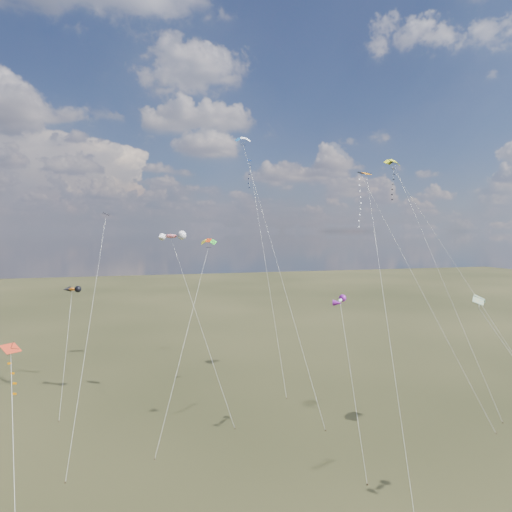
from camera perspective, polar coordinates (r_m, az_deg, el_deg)
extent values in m
plane|color=black|center=(43.21, 7.30, -27.43)|extent=(400.00, 400.00, 0.00)
cube|color=black|center=(69.47, 16.78, 11.18)|extent=(1.36, 1.34, 0.49)
cylinder|color=silver|center=(63.46, 22.23, -2.56)|extent=(4.29, 16.68, 31.87)
cube|color=#332316|center=(62.30, 28.49, -17.84)|extent=(0.10, 0.10, 0.12)
cube|color=#0D1E4E|center=(77.42, -0.83, 11.87)|extent=(0.78, 0.71, 0.35)
cylinder|color=silver|center=(67.78, 1.24, -1.19)|extent=(0.11, 18.61, 33.75)
cube|color=#332316|center=(62.72, 3.86, -17.32)|extent=(0.10, 0.10, 0.12)
cube|color=black|center=(54.35, -18.22, 5.01)|extent=(0.71, 0.78, 0.35)
cylinder|color=silver|center=(49.14, -20.23, -8.82)|extent=(3.28, 12.65, 23.90)
cube|color=#332316|center=(47.37, -22.75, -24.65)|extent=(0.10, 0.10, 0.12)
cube|color=#B22E16|center=(37.01, -28.33, -10.13)|extent=(1.47, 1.46, 0.50)
cylinder|color=silver|center=(34.52, -28.00, -23.18)|extent=(2.23, 9.83, 13.72)
cube|color=#0C174F|center=(61.14, 12.91, 10.10)|extent=(0.85, 0.86, 0.23)
cylinder|color=silver|center=(57.68, 20.09, -4.26)|extent=(9.21, 13.95, 29.49)
cube|color=#332316|center=(59.04, 27.83, -19.01)|extent=(0.10, 0.10, 0.12)
cube|color=orange|center=(48.46, 13.64, 9.99)|extent=(0.96, 0.93, 0.30)
cylinder|color=silver|center=(40.78, 16.15, -8.37)|extent=(4.63, 16.16, 27.83)
cylinder|color=silver|center=(65.81, 24.71, -2.28)|extent=(10.82, 18.11, 32.19)
cylinder|color=silver|center=(60.71, 2.66, -0.39)|extent=(3.13, 24.78, 36.51)
cube|color=#332316|center=(54.24, 8.69, -20.72)|extent=(0.10, 0.10, 0.12)
cylinder|color=silver|center=(52.86, -8.80, -9.56)|extent=(7.96, 15.03, 20.79)
cube|color=#332316|center=(48.93, -12.56, -23.53)|extent=(0.10, 0.10, 0.12)
ellipsoid|color=orange|center=(67.44, -22.00, -3.87)|extent=(2.62, 2.84, 1.00)
cylinder|color=silver|center=(63.38, -22.66, -10.76)|extent=(0.54, 10.90, 14.04)
cube|color=#332316|center=(60.35, -23.42, -18.42)|extent=(0.10, 0.10, 0.12)
ellipsoid|color=silver|center=(48.58, 10.47, -5.47)|extent=(2.34, 2.67, 0.83)
cylinder|color=silver|center=(46.10, 11.97, -15.39)|extent=(1.63, 8.87, 14.76)
cube|color=#332316|center=(45.13, 13.75, -25.99)|extent=(0.10, 0.10, 0.12)
ellipsoid|color=red|center=(59.35, -10.57, 2.46)|extent=(3.41, 2.44, 1.31)
cylinder|color=silver|center=(55.48, -6.92, -8.64)|extent=(5.86, 10.86, 21.34)
cube|color=#332316|center=(54.16, -2.64, -20.73)|extent=(0.10, 0.10, 0.12)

